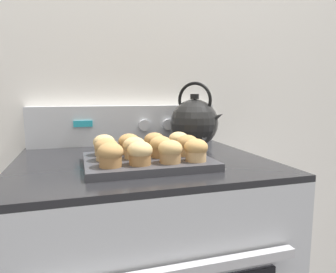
{
  "coord_description": "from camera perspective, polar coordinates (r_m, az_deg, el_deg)",
  "views": [
    {
      "loc": [
        -0.19,
        -0.59,
        1.14
      ],
      "look_at": [
        0.06,
        0.25,
        1.02
      ],
      "focal_mm": 32.0,
      "sensor_mm": 36.0,
      "label": 1
    }
  ],
  "objects": [
    {
      "name": "muffin_r2_c1",
      "position": [
        0.95,
        -7.42,
        -1.34
      ],
      "size": [
        0.07,
        0.07,
        0.06
      ],
      "color": "#A37A4C",
      "rests_on": "muffin_pan"
    },
    {
      "name": "muffin_r1_c0",
      "position": [
        0.86,
        -11.65,
        -2.38
      ],
      "size": [
        0.07,
        0.07,
        0.06
      ],
      "color": "tan",
      "rests_on": "muffin_pan"
    },
    {
      "name": "wall_back",
      "position": [
        1.31,
        -8.57,
        10.58
      ],
      "size": [
        8.0,
        0.05,
        2.4
      ],
      "color": "white",
      "rests_on": "ground_plane"
    },
    {
      "name": "muffin_r0_c1",
      "position": [
        0.79,
        -5.35,
        -3.15
      ],
      "size": [
        0.07,
        0.07,
        0.06
      ],
      "color": "olive",
      "rests_on": "muffin_pan"
    },
    {
      "name": "muffin_r0_c2",
      "position": [
        0.81,
        0.43,
        -2.85
      ],
      "size": [
        0.07,
        0.07,
        0.06
      ],
      "color": "#A37A4C",
      "rests_on": "muffin_pan"
    },
    {
      "name": "muffin_r1_c2",
      "position": [
        0.89,
        -1.38,
        -1.92
      ],
      "size": [
        0.07,
        0.07,
        0.06
      ],
      "color": "olive",
      "rests_on": "muffin_pan"
    },
    {
      "name": "muffin_r2_c3",
      "position": [
        0.99,
        2.03,
        -0.91
      ],
      "size": [
        0.07,
        0.07,
        0.06
      ],
      "color": "#A37A4C",
      "rests_on": "muffin_pan"
    },
    {
      "name": "muffin_r2_c2",
      "position": [
        0.97,
        -2.62,
        -1.08
      ],
      "size": [
        0.07,
        0.07,
        0.06
      ],
      "color": "#A37A4C",
      "rests_on": "muffin_pan"
    },
    {
      "name": "control_panel",
      "position": [
        1.26,
        -7.92,
        2.2
      ],
      "size": [
        0.77,
        0.07,
        0.16
      ],
      "color": "#B7BABF",
      "rests_on": "stove_range"
    },
    {
      "name": "muffin_r0_c3",
      "position": [
        0.84,
        5.34,
        -2.56
      ],
      "size": [
        0.07,
        0.07,
        0.06
      ],
      "color": "tan",
      "rests_on": "muffin_pan"
    },
    {
      "name": "muffin_pan",
      "position": [
        0.89,
        -3.8,
        -4.72
      ],
      "size": [
        0.36,
        0.28,
        0.02
      ],
      "color": "#38383D",
      "rests_on": "stove_range"
    },
    {
      "name": "tea_kettle",
      "position": [
        1.19,
        5.09,
        2.75
      ],
      "size": [
        0.2,
        0.2,
        0.26
      ],
      "color": "black",
      "rests_on": "stove_range"
    },
    {
      "name": "muffin_r1_c3",
      "position": [
        0.91,
        3.71,
        -1.66
      ],
      "size": [
        0.07,
        0.07,
        0.06
      ],
      "color": "tan",
      "rests_on": "muffin_pan"
    },
    {
      "name": "muffin_r1_c1",
      "position": [
        0.87,
        -6.42,
        -2.13
      ],
      "size": [
        0.07,
        0.07,
        0.06
      ],
      "color": "tan",
      "rests_on": "muffin_pan"
    },
    {
      "name": "muffin_r0_c0",
      "position": [
        0.78,
        -10.91,
        -3.42
      ],
      "size": [
        0.07,
        0.07,
        0.06
      ],
      "color": "olive",
      "rests_on": "muffin_pan"
    },
    {
      "name": "muffin_r2_c0",
      "position": [
        0.94,
        -12.07,
        -1.54
      ],
      "size": [
        0.07,
        0.07,
        0.06
      ],
      "color": "tan",
      "rests_on": "muffin_pan"
    }
  ]
}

